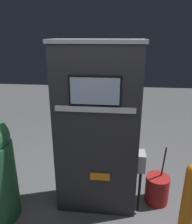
% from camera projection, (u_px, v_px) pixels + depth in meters
% --- Properties ---
extents(ground_plane, '(14.00, 14.00, 0.00)m').
position_uv_depth(ground_plane, '(95.00, 214.00, 2.65)').
color(ground_plane, '#4C4C4F').
extents(gas_pump, '(1.04, 0.44, 2.01)m').
position_uv_depth(gas_pump, '(97.00, 131.00, 2.51)').
color(gas_pump, '#28282D').
rests_on(gas_pump, ground_plane).
extents(safety_bollard, '(0.14, 0.14, 0.98)m').
position_uv_depth(safety_bollard, '(188.00, 207.00, 2.07)').
color(safety_bollard, orange).
rests_on(safety_bollard, ground_plane).
extents(squeegee_bucket, '(0.30, 0.30, 0.82)m').
position_uv_depth(squeegee_bucket, '(157.00, 189.00, 2.80)').
color(squeegee_bucket, maroon).
rests_on(squeegee_bucket, ground_plane).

